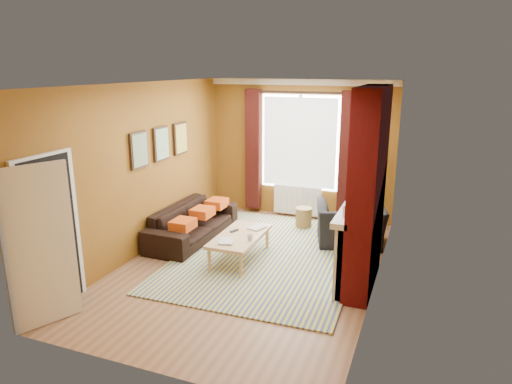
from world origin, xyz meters
TOP-DOWN VIEW (x-y plane):
  - ground at (0.00, 0.00)m, footprint 5.50×5.50m
  - room_walls at (0.63, 0.28)m, footprint 3.82×5.54m
  - striped_rug at (0.13, 0.51)m, footprint 2.95×4.02m
  - sofa at (-1.42, 0.74)m, footprint 0.86×2.14m
  - armchair at (1.28, 1.48)m, footprint 1.36×1.27m
  - coffee_table at (-0.25, 0.17)m, footprint 0.66×1.31m
  - wicker_stool at (0.30, 2.04)m, footprint 0.38×0.38m
  - floor_lamp at (1.55, 2.40)m, footprint 0.28×0.28m
  - book_a at (-0.42, -0.22)m, footprint 0.29×0.34m
  - book_b at (-0.20, 0.60)m, footprint 0.30×0.36m
  - mug at (-0.01, 0.01)m, footprint 0.12×0.12m
  - tv_remote at (-0.39, 0.28)m, footprint 0.11×0.17m

SIDE VIEW (x-z plane):
  - ground at x=0.00m, z-range 0.00..0.00m
  - striped_rug at x=0.13m, z-range 0.00..0.02m
  - wicker_stool at x=0.30m, z-range 0.00..0.39m
  - sofa at x=-1.42m, z-range 0.00..0.62m
  - armchair at x=1.28m, z-range 0.00..0.74m
  - coffee_table at x=-0.25m, z-range 0.17..0.61m
  - tv_remote at x=-0.39m, z-range 0.44..0.46m
  - book_b at x=-0.20m, z-range 0.44..0.46m
  - book_a at x=-0.42m, z-range 0.44..0.46m
  - mug at x=-0.01m, z-range 0.44..0.53m
  - floor_lamp at x=1.55m, z-range 0.43..1.92m
  - room_walls at x=0.63m, z-range -0.04..2.80m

